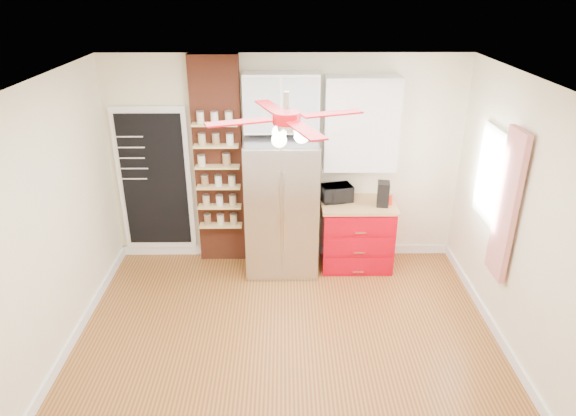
{
  "coord_description": "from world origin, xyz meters",
  "views": [
    {
      "loc": [
        -0.03,
        -4.25,
        3.52
      ],
      "look_at": [
        0.02,
        0.9,
        1.19
      ],
      "focal_mm": 32.0,
      "sensor_mm": 36.0,
      "label": 1
    }
  ],
  "objects_px": {
    "red_cabinet": "(356,234)",
    "toaster_oven": "(336,193)",
    "coffee_maker": "(383,194)",
    "fridge": "(282,207)",
    "canister_left": "(385,200)",
    "ceiling_fan": "(287,118)",
    "pantry_jar_oats": "(202,161)"
  },
  "relations": [
    {
      "from": "red_cabinet",
      "to": "toaster_oven",
      "type": "distance_m",
      "value": 0.62
    },
    {
      "from": "red_cabinet",
      "to": "coffee_maker",
      "type": "height_order",
      "value": "coffee_maker"
    },
    {
      "from": "toaster_oven",
      "to": "fridge",
      "type": "bearing_deg",
      "value": 175.42
    },
    {
      "from": "red_cabinet",
      "to": "canister_left",
      "type": "relative_size",
      "value": 6.75
    },
    {
      "from": "ceiling_fan",
      "to": "pantry_jar_oats",
      "type": "bearing_deg",
      "value": 120.56
    },
    {
      "from": "red_cabinet",
      "to": "coffee_maker",
      "type": "distance_m",
      "value": 0.67
    },
    {
      "from": "red_cabinet",
      "to": "toaster_oven",
      "type": "xyz_separation_m",
      "value": [
        -0.28,
        0.07,
        0.55
      ]
    },
    {
      "from": "fridge",
      "to": "toaster_oven",
      "type": "height_order",
      "value": "fridge"
    },
    {
      "from": "toaster_oven",
      "to": "canister_left",
      "type": "relative_size",
      "value": 2.75
    },
    {
      "from": "ceiling_fan",
      "to": "fridge",
      "type": "bearing_deg",
      "value": 91.76
    },
    {
      "from": "toaster_oven",
      "to": "pantry_jar_oats",
      "type": "height_order",
      "value": "pantry_jar_oats"
    },
    {
      "from": "toaster_oven",
      "to": "pantry_jar_oats",
      "type": "relative_size",
      "value": 2.89
    },
    {
      "from": "fridge",
      "to": "red_cabinet",
      "type": "distance_m",
      "value": 1.06
    },
    {
      "from": "red_cabinet",
      "to": "canister_left",
      "type": "height_order",
      "value": "canister_left"
    },
    {
      "from": "toaster_oven",
      "to": "pantry_jar_oats",
      "type": "bearing_deg",
      "value": 165.15
    },
    {
      "from": "fridge",
      "to": "toaster_oven",
      "type": "distance_m",
      "value": 0.71
    },
    {
      "from": "canister_left",
      "to": "red_cabinet",
      "type": "bearing_deg",
      "value": 166.43
    },
    {
      "from": "toaster_oven",
      "to": "pantry_jar_oats",
      "type": "xyz_separation_m",
      "value": [
        -1.68,
        0.01,
        0.43
      ]
    },
    {
      "from": "fridge",
      "to": "toaster_oven",
      "type": "bearing_deg",
      "value": 9.85
    },
    {
      "from": "ceiling_fan",
      "to": "coffee_maker",
      "type": "distance_m",
      "value": 2.43
    },
    {
      "from": "pantry_jar_oats",
      "to": "coffee_maker",
      "type": "bearing_deg",
      "value": -4.04
    },
    {
      "from": "red_cabinet",
      "to": "ceiling_fan",
      "type": "xyz_separation_m",
      "value": [
        -0.92,
        -1.68,
        1.97
      ]
    },
    {
      "from": "toaster_oven",
      "to": "canister_left",
      "type": "height_order",
      "value": "toaster_oven"
    },
    {
      "from": "canister_left",
      "to": "pantry_jar_oats",
      "type": "distance_m",
      "value": 2.33
    },
    {
      "from": "red_cabinet",
      "to": "canister_left",
      "type": "bearing_deg",
      "value": -13.57
    },
    {
      "from": "pantry_jar_oats",
      "to": "canister_left",
      "type": "bearing_deg",
      "value": -4.01
    },
    {
      "from": "ceiling_fan",
      "to": "toaster_oven",
      "type": "xyz_separation_m",
      "value": [
        0.64,
        1.75,
        -1.42
      ]
    },
    {
      "from": "fridge",
      "to": "coffee_maker",
      "type": "xyz_separation_m",
      "value": [
        1.26,
        -0.03,
        0.18
      ]
    },
    {
      "from": "fridge",
      "to": "red_cabinet",
      "type": "xyz_separation_m",
      "value": [
        0.97,
        0.05,
        -0.42
      ]
    },
    {
      "from": "canister_left",
      "to": "ceiling_fan",
      "type": "bearing_deg",
      "value": -127.74
    },
    {
      "from": "fridge",
      "to": "ceiling_fan",
      "type": "xyz_separation_m",
      "value": [
        0.05,
        -1.63,
        1.55
      ]
    },
    {
      "from": "ceiling_fan",
      "to": "pantry_jar_oats",
      "type": "distance_m",
      "value": 2.27
    }
  ]
}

